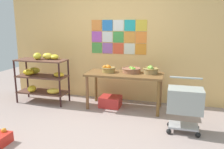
{
  "coord_description": "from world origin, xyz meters",
  "views": [
    {
      "loc": [
        1.31,
        -3.16,
        1.68
      ],
      "look_at": [
        0.18,
        0.89,
        0.76
      ],
      "focal_mm": 36.99,
      "sensor_mm": 36.0,
      "label": 1
    }
  ],
  "objects_px": {
    "fruit_basket_right": "(151,70)",
    "display_table": "(124,78)",
    "fruit_basket_left": "(108,69)",
    "fruit_basket_back_right": "(132,70)",
    "produce_crate_under_table": "(110,101)",
    "banana_shelf_unit": "(42,74)",
    "shopping_cart": "(185,102)"
  },
  "relations": [
    {
      "from": "fruit_basket_right",
      "to": "fruit_basket_left",
      "type": "height_order",
      "value": "fruit_basket_right"
    },
    {
      "from": "banana_shelf_unit",
      "to": "fruit_basket_back_right",
      "type": "bearing_deg",
      "value": 6.38
    },
    {
      "from": "banana_shelf_unit",
      "to": "fruit_basket_right",
      "type": "height_order",
      "value": "banana_shelf_unit"
    },
    {
      "from": "display_table",
      "to": "fruit_basket_right",
      "type": "height_order",
      "value": "fruit_basket_right"
    },
    {
      "from": "shopping_cart",
      "to": "fruit_basket_left",
      "type": "bearing_deg",
      "value": 161.17
    },
    {
      "from": "display_table",
      "to": "fruit_basket_left",
      "type": "height_order",
      "value": "fruit_basket_left"
    },
    {
      "from": "fruit_basket_back_right",
      "to": "fruit_basket_right",
      "type": "bearing_deg",
      "value": 0.11
    },
    {
      "from": "fruit_basket_left",
      "to": "fruit_basket_back_right",
      "type": "distance_m",
      "value": 0.47
    },
    {
      "from": "display_table",
      "to": "fruit_basket_right",
      "type": "distance_m",
      "value": 0.54
    },
    {
      "from": "display_table",
      "to": "fruit_basket_back_right",
      "type": "relative_size",
      "value": 3.99
    },
    {
      "from": "display_table",
      "to": "shopping_cart",
      "type": "bearing_deg",
      "value": -34.78
    },
    {
      "from": "fruit_basket_left",
      "to": "fruit_basket_back_right",
      "type": "xyz_separation_m",
      "value": [
        0.46,
        0.08,
        -0.01
      ]
    },
    {
      "from": "produce_crate_under_table",
      "to": "fruit_basket_back_right",
      "type": "bearing_deg",
      "value": 15.24
    },
    {
      "from": "display_table",
      "to": "fruit_basket_right",
      "type": "xyz_separation_m",
      "value": [
        0.5,
        0.12,
        0.17
      ]
    },
    {
      "from": "fruit_basket_left",
      "to": "shopping_cart",
      "type": "relative_size",
      "value": 0.33
    },
    {
      "from": "banana_shelf_unit",
      "to": "produce_crate_under_table",
      "type": "bearing_deg",
      "value": 3.9
    },
    {
      "from": "fruit_basket_right",
      "to": "display_table",
      "type": "bearing_deg",
      "value": -166.9
    },
    {
      "from": "produce_crate_under_table",
      "to": "shopping_cart",
      "type": "height_order",
      "value": "shopping_cart"
    },
    {
      "from": "banana_shelf_unit",
      "to": "fruit_basket_left",
      "type": "distance_m",
      "value": 1.47
    },
    {
      "from": "shopping_cart",
      "to": "display_table",
      "type": "bearing_deg",
      "value": 155.39
    },
    {
      "from": "banana_shelf_unit",
      "to": "fruit_basket_left",
      "type": "xyz_separation_m",
      "value": [
        1.45,
        0.13,
        0.16
      ]
    },
    {
      "from": "shopping_cart",
      "to": "banana_shelf_unit",
      "type": "bearing_deg",
      "value": 176.92
    },
    {
      "from": "banana_shelf_unit",
      "to": "produce_crate_under_table",
      "type": "xyz_separation_m",
      "value": [
        1.51,
        0.1,
        -0.52
      ]
    },
    {
      "from": "banana_shelf_unit",
      "to": "fruit_basket_left",
      "type": "height_order",
      "value": "banana_shelf_unit"
    },
    {
      "from": "fruit_basket_left",
      "to": "shopping_cart",
      "type": "distance_m",
      "value": 1.72
    },
    {
      "from": "produce_crate_under_table",
      "to": "shopping_cart",
      "type": "distance_m",
      "value": 1.68
    },
    {
      "from": "fruit_basket_right",
      "to": "produce_crate_under_table",
      "type": "bearing_deg",
      "value": -171.91
    },
    {
      "from": "display_table",
      "to": "fruit_basket_back_right",
      "type": "height_order",
      "value": "fruit_basket_back_right"
    },
    {
      "from": "fruit_basket_right",
      "to": "produce_crate_under_table",
      "type": "relative_size",
      "value": 0.7
    },
    {
      "from": "banana_shelf_unit",
      "to": "display_table",
      "type": "xyz_separation_m",
      "value": [
        1.8,
        0.1,
        -0.0
      ]
    },
    {
      "from": "banana_shelf_unit",
      "to": "fruit_basket_right",
      "type": "bearing_deg",
      "value": 5.35
    },
    {
      "from": "banana_shelf_unit",
      "to": "display_table",
      "type": "bearing_deg",
      "value": 3.15
    }
  ]
}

